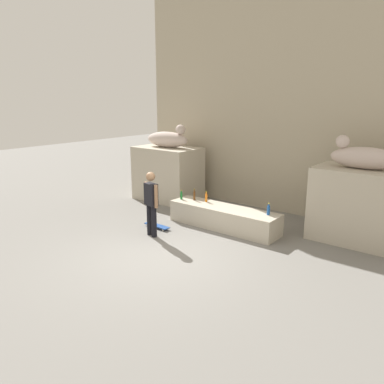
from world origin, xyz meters
TOP-DOWN VIEW (x-y plane):
  - ground_plane at (0.00, 0.00)m, footprint 40.00×40.00m
  - facade_wall at (0.00, 5.06)m, footprint 9.23×0.60m
  - pedestal_left at (-3.14, 3.67)m, footprint 2.19×1.34m
  - pedestal_right at (3.14, 3.67)m, footprint 2.19×1.34m
  - statue_reclining_left at (-3.10, 3.67)m, footprint 1.64×0.68m
  - statue_reclining_right at (3.10, 3.66)m, footprint 1.63×0.67m
  - ledge_block at (0.00, 2.42)m, footprint 3.15×0.81m
  - skater at (-1.10, 0.77)m, footprint 0.53×0.27m
  - skateboard at (-1.41, 1.28)m, footprint 0.81×0.23m
  - bottle_orange at (-0.69, 2.56)m, footprint 0.07×0.07m
  - bottle_brown at (-1.06, 2.49)m, footprint 0.06×0.06m
  - bottle_green at (-1.41, 2.33)m, footprint 0.07×0.07m
  - bottle_blue at (1.26, 2.54)m, footprint 0.08×0.08m

SIDE VIEW (x-z plane):
  - ground_plane at x=0.00m, z-range 0.00..0.00m
  - skateboard at x=-1.41m, z-range 0.02..0.10m
  - ledge_block at x=0.00m, z-range 0.00..0.58m
  - bottle_green at x=-1.41m, z-range 0.56..0.83m
  - bottle_orange at x=-0.69m, z-range 0.56..0.85m
  - bottle_blue at x=1.26m, z-range 0.56..0.86m
  - bottle_brown at x=-1.06m, z-range 0.56..0.89m
  - pedestal_left at x=-3.14m, z-range 0.00..1.82m
  - pedestal_right at x=3.14m, z-range 0.00..1.82m
  - skater at x=-1.10m, z-range 0.09..1.76m
  - statue_reclining_left at x=-3.10m, z-range 1.71..2.49m
  - statue_reclining_right at x=3.10m, z-range 1.71..2.49m
  - facade_wall at x=0.00m, z-range 0.00..6.92m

